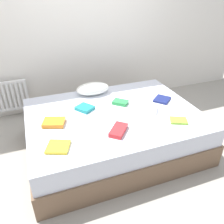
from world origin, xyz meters
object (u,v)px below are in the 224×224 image
Objects in this scene: textbook_green at (120,102)px; textbook_teal at (85,108)px; bed at (113,130)px; textbook_yellow at (58,147)px; textbook_navy at (162,99)px; radiator at (11,96)px; pillow at (93,89)px; textbook_white at (148,109)px; textbook_orange at (54,122)px; textbook_lime at (178,121)px; textbook_red at (118,130)px.

textbook_teal is (-0.45, 0.01, -0.00)m from textbook_green.
textbook_yellow is at bearing -148.88° from bed.
textbook_navy is at bearing 48.57° from textbook_teal.
radiator is 2.36× the size of textbook_yellow.
bed is at bearing -82.03° from pillow.
radiator is at bearing 149.88° from pillow.
textbook_green is 0.96× the size of textbook_teal.
textbook_orange is (-1.09, 0.08, 0.01)m from textbook_white.
textbook_lime is 0.86× the size of textbook_white.
pillow is (1.08, -0.63, 0.22)m from radiator.
textbook_teal is at bearing -119.03° from pillow.
radiator is 1.31m from textbook_orange.
textbook_white is 1.09m from textbook_orange.
textbook_green reaches higher than bed.
textbook_navy is (1.40, 0.50, -0.00)m from textbook_yellow.
textbook_lime reaches higher than bed.
radiator is 2.12× the size of textbook_orange.
bed is 0.74m from textbook_orange.
pillow is 1.18m from textbook_yellow.
bed is 1.67m from radiator.
textbook_navy is at bearing 104.41° from textbook_lime.
textbook_orange is (-1.28, 0.42, 0.01)m from textbook_lime.
pillow is at bearing 162.66° from textbook_green.
textbook_orange is at bearing -125.63° from textbook_green.
textbook_orange is (-0.60, -0.58, -0.05)m from pillow.
radiator is at bearing 131.04° from textbook_orange.
textbook_teal is at bearing -169.45° from textbook_white.
textbook_white is at bearing 33.36° from textbook_teal.
textbook_white is (-0.19, 0.34, 0.00)m from textbook_lime.
textbook_green is at bearing 16.33° from textbook_red.
textbook_orange is at bearing -152.07° from textbook_white.
radiator is at bearing 128.10° from textbook_yellow.
textbook_orange is (-1.38, -0.08, 0.01)m from textbook_navy.
pillow is 0.84m from textbook_orange.
textbook_green reaches higher than textbook_navy.
bed is 11.17× the size of textbook_green.
radiator is at bearing 172.61° from textbook_white.
textbook_red is at bearing 168.90° from textbook_navy.
textbook_orange is at bearing -179.19° from bed.
textbook_white reaches higher than textbook_lime.
textbook_lime is at bearing -42.83° from radiator.
textbook_yellow is (-0.62, -1.00, -0.06)m from pillow.
textbook_teal is at bearing 132.28° from textbook_navy.
textbook_orange is at bearing -135.98° from pillow.
textbook_orange is at bearing -68.52° from radiator.
textbook_teal reaches higher than textbook_white.
textbook_green is 0.55m from textbook_navy.
pillow is 2.40× the size of textbook_teal.
textbook_yellow is 0.95× the size of textbook_navy.
textbook_green is at bearing 57.20° from textbook_yellow.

